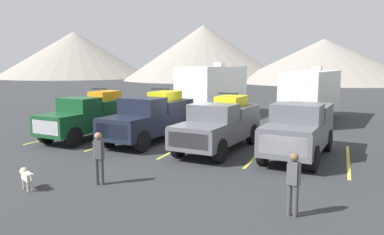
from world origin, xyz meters
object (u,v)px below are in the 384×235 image
object	(u,v)px
person_a	(293,180)
person_b	(99,155)
dog	(26,176)
camper_trailer_a	(213,88)
camper_trailer_b	(312,93)
pickup_truck_b	(151,117)
pickup_truck_a	(89,115)
pickup_truck_d	(300,128)
pickup_truck_c	(220,124)

from	to	relation	value
person_a	person_b	distance (m)	5.99
person_b	dog	world-z (taller)	person_b
camper_trailer_a	camper_trailer_b	world-z (taller)	camper_trailer_a
pickup_truck_b	camper_trailer_a	xyz separation A→B (m)	(-0.09, 9.66, 0.86)
pickup_truck_a	pickup_truck_d	xyz separation A→B (m)	(10.46, -0.02, 0.01)
pickup_truck_a	person_b	distance (m)	7.86
pickup_truck_b	pickup_truck_d	distance (m)	7.13
camper_trailer_a	person_a	bearing A→B (deg)	-64.82
pickup_truck_c	pickup_truck_d	size ratio (longest dim) A/B	1.07
pickup_truck_b	person_a	size ratio (longest dim) A/B	3.51
pickup_truck_c	dog	bearing A→B (deg)	-117.63
pickup_truck_a	pickup_truck_c	size ratio (longest dim) A/B	0.94
person_a	person_b	world-z (taller)	person_b
pickup_truck_b	person_b	xyz separation A→B (m)	(1.65, -6.53, -0.24)
camper_trailer_a	person_a	world-z (taller)	camper_trailer_a
pickup_truck_b	person_b	size ratio (longest dim) A/B	3.40
person_b	dog	distance (m)	2.23
pickup_truck_d	person_a	xyz separation A→B (m)	(0.52, -6.28, -0.25)
pickup_truck_c	pickup_truck_d	bearing A→B (deg)	-1.63
pickup_truck_a	person_a	bearing A→B (deg)	-29.85
person_a	pickup_truck_d	bearing A→B (deg)	94.72
camper_trailer_a	person_b	size ratio (longest dim) A/B	4.69
pickup_truck_a	dog	world-z (taller)	pickup_truck_a
pickup_truck_a	person_a	distance (m)	12.66
pickup_truck_d	person_b	size ratio (longest dim) A/B	3.22
dog	camper_trailer_b	bearing A→B (deg)	68.18
camper_trailer_a	camper_trailer_b	distance (m)	6.91
pickup_truck_b	person_b	world-z (taller)	pickup_truck_b
pickup_truck_a	dog	distance (m)	7.98
pickup_truck_d	dog	xyz separation A→B (m)	(-7.27, -7.25, -0.76)
camper_trailer_a	person_a	xyz separation A→B (m)	(7.72, -16.43, -1.12)
dog	pickup_truck_a	bearing A→B (deg)	113.68
pickup_truck_d	pickup_truck_a	bearing A→B (deg)	179.87
person_b	camper_trailer_a	bearing A→B (deg)	96.12
pickup_truck_b	pickup_truck_c	bearing A→B (deg)	-6.04
dog	pickup_truck_c	bearing A→B (deg)	62.37
person_a	person_b	xyz separation A→B (m)	(-5.98, 0.23, 0.03)
pickup_truck_c	camper_trailer_b	xyz separation A→B (m)	(3.13, 10.07, 0.76)
dog	person_b	bearing A→B (deg)	33.68
camper_trailer_b	dog	size ratio (longest dim) A/B	11.78
camper_trailer_a	camper_trailer_b	xyz separation A→B (m)	(6.91, 0.02, -0.14)
dog	person_a	bearing A→B (deg)	7.11
camper_trailer_a	pickup_truck_a	bearing A→B (deg)	-107.83
person_a	person_b	bearing A→B (deg)	177.79
person_a	dog	distance (m)	7.87
pickup_truck_b	camper_trailer_b	distance (m)	11.86
pickup_truck_c	camper_trailer_a	world-z (taller)	camper_trailer_a
pickup_truck_b	camper_trailer_b	world-z (taller)	camper_trailer_b
camper_trailer_a	dog	world-z (taller)	camper_trailer_a
camper_trailer_a	pickup_truck_d	bearing A→B (deg)	-54.64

